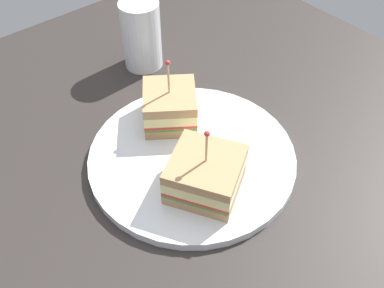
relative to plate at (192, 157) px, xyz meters
The scene contains 5 objects.
ground_plane 1.67cm from the plate, ahead, with size 95.95×95.95×2.00cm, color #2D2826.
plate is the anchor object (origin of this frame).
sandwich_half_front 8.40cm from the plate, 75.05° to the left, with size 10.90×11.00×10.91cm.
sandwich_half_back 7.06cm from the plate, 114.08° to the right, with size 11.94×11.95×10.36cm.
drink_glass 25.11cm from the plate, 70.29° to the left, with size 6.71×6.71×11.84cm.
Camera 1 is at (-26.34, -31.25, 46.41)cm, focal length 40.40 mm.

